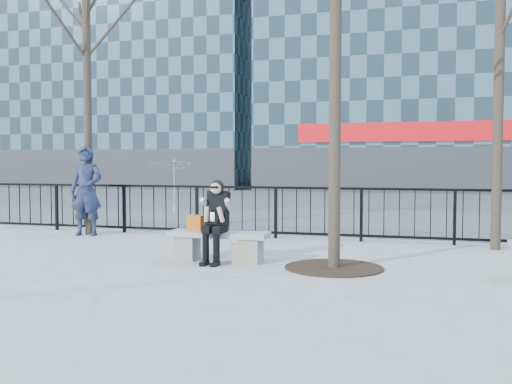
# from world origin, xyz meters

# --- Properties ---
(ground) EXTENTS (120.00, 120.00, 0.00)m
(ground) POSITION_xyz_m (0.00, 0.00, 0.00)
(ground) COLOR gray
(ground) RESTS_ON ground
(street_surface) EXTENTS (60.00, 23.00, 0.01)m
(street_surface) POSITION_xyz_m (0.00, 15.00, 0.00)
(street_surface) COLOR #474747
(street_surface) RESTS_ON ground
(railing) EXTENTS (14.00, 0.06, 1.10)m
(railing) POSITION_xyz_m (0.00, 3.00, 0.55)
(railing) COLOR black
(railing) RESTS_ON ground
(building_left) EXTENTS (16.20, 10.20, 22.60)m
(building_left) POSITION_xyz_m (-15.00, 27.00, 11.30)
(building_left) COLOR #476572
(building_left) RESTS_ON ground
(tree_left) EXTENTS (2.80, 2.80, 6.50)m
(tree_left) POSITION_xyz_m (-4.00, 2.50, 4.86)
(tree_left) COLOR black
(tree_left) RESTS_ON ground
(tree_grate) EXTENTS (1.50, 1.50, 0.02)m
(tree_grate) POSITION_xyz_m (1.90, -0.10, 0.01)
(tree_grate) COLOR black
(tree_grate) RESTS_ON ground
(bench_main) EXTENTS (1.65, 0.46, 0.49)m
(bench_main) POSITION_xyz_m (0.00, 0.00, 0.30)
(bench_main) COLOR slate
(bench_main) RESTS_ON ground
(seated_woman) EXTENTS (0.50, 0.64, 1.34)m
(seated_woman) POSITION_xyz_m (0.00, -0.16, 0.67)
(seated_woman) COLOR black
(seated_woman) RESTS_ON ground
(handbag) EXTENTS (0.34, 0.24, 0.25)m
(handbag) POSITION_xyz_m (-0.40, 0.02, 0.62)
(handbag) COLOR #B45016
(handbag) RESTS_ON bench_main
(shopping_bag) EXTENTS (0.37, 0.24, 0.33)m
(shopping_bag) POSITION_xyz_m (0.46, -0.16, 0.16)
(shopping_bag) COLOR tan
(shopping_bag) RESTS_ON ground
(standing_man) EXTENTS (0.79, 0.58, 1.98)m
(standing_man) POSITION_xyz_m (-3.92, 2.28, 0.99)
(standing_man) COLOR black
(standing_man) RESTS_ON ground
(vendor_umbrella) EXTENTS (2.55, 2.57, 1.76)m
(vendor_umbrella) POSITION_xyz_m (-4.29, 7.66, 0.88)
(vendor_umbrella) COLOR yellow
(vendor_umbrella) RESTS_ON ground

